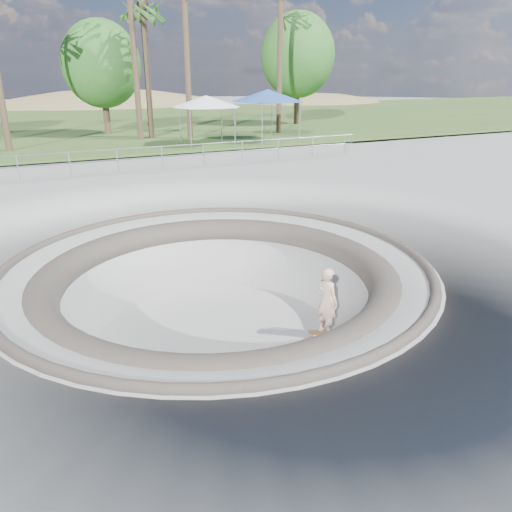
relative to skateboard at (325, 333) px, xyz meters
name	(u,v)px	position (x,y,z in m)	size (l,w,h in m)	color
ground	(217,265)	(-2.42, 1.18, 1.83)	(180.00, 180.00, 0.00)	#999894
skate_bowl	(219,332)	(-2.42, 1.18, 0.00)	(14.00, 14.00, 4.10)	#999894
grass_strip	(66,125)	(-2.42, 35.18, 2.05)	(180.00, 36.00, 0.12)	#325622
distant_hills	(85,165)	(1.36, 58.36, -5.19)	(103.20, 45.00, 28.60)	olive
safety_railing	(117,160)	(-2.42, 13.18, 2.52)	(25.00, 0.06, 1.03)	#979AA0
skateboard	(325,333)	(0.00, 0.00, 0.00)	(0.87, 0.57, 0.09)	#9D623E
skater	(327,301)	(0.00, 0.00, 0.89)	(0.64, 0.42, 1.75)	beige
canopy_white	(206,101)	(3.97, 19.18, 4.55)	(5.50, 5.50, 2.79)	#979AA0
canopy_blue	(267,96)	(7.95, 19.18, 4.79)	(5.97, 5.97, 3.06)	#979AA0
palm_d	(143,13)	(1.80, 23.85, 9.47)	(2.60, 2.60, 8.74)	brown
bushy_tree_mid	(101,64)	(-0.44, 27.02, 6.62)	(5.16, 4.69, 7.45)	brown
bushy_tree_right	(298,55)	(14.89, 27.70, 7.36)	(5.99, 5.44, 8.64)	brown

